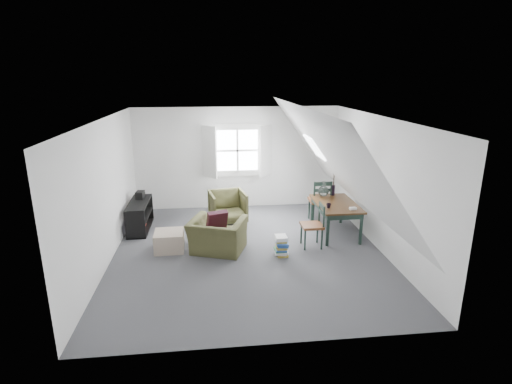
{
  "coord_description": "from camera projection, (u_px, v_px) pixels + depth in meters",
  "views": [
    {
      "loc": [
        -0.63,
        -6.93,
        3.21
      ],
      "look_at": [
        0.22,
        0.6,
        1.0
      ],
      "focal_mm": 28.0,
      "sensor_mm": 36.0,
      "label": 1
    }
  ],
  "objects": [
    {
      "name": "skylight",
      "position": [
        314.0,
        147.0,
        8.5
      ],
      "size": [
        0.35,
        0.75,
        0.47
      ],
      "primitive_type": "cube",
      "rotation": [
        0.0,
        0.95,
        0.0
      ],
      "color": "white",
      "rests_on": "slope_right"
    },
    {
      "name": "wall_right",
      "position": [
        380.0,
        184.0,
        7.5
      ],
      "size": [
        0.0,
        5.5,
        5.5
      ],
      "primitive_type": "plane",
      "rotation": [
        1.57,
        0.0,
        -1.57
      ],
      "color": "white",
      "rests_on": "ground"
    },
    {
      "name": "armchair_far",
      "position": [
        228.0,
        222.0,
        9.1
      ],
      "size": [
        0.9,
        0.91,
        0.72
      ],
      "primitive_type": "imported",
      "rotation": [
        0.0,
        0.0,
        0.17
      ],
      "color": "#414121",
      "rests_on": "floor"
    },
    {
      "name": "armchair_near",
      "position": [
        218.0,
        251.0,
        7.59
      ],
      "size": [
        1.21,
        1.14,
        0.64
      ],
      "primitive_type": "imported",
      "rotation": [
        0.0,
        0.0,
        2.8
      ],
      "color": "#414121",
      "rests_on": "floor"
    },
    {
      "name": "wall_front",
      "position": [
        270.0,
        252.0,
        4.6
      ],
      "size": [
        5.0,
        0.0,
        5.0
      ],
      "primitive_type": "plane",
      "rotation": [
        -1.57,
        0.0,
        0.0
      ],
      "color": "white",
      "rests_on": "ground"
    },
    {
      "name": "ottoman",
      "position": [
        169.0,
        241.0,
        7.6
      ],
      "size": [
        0.56,
        0.56,
        0.36
      ],
      "primitive_type": "cube",
      "rotation": [
        0.0,
        0.0,
        0.03
      ],
      "color": "tan",
      "rests_on": "floor"
    },
    {
      "name": "dormer_window",
      "position": [
        238.0,
        151.0,
        9.72
      ],
      "size": [
        1.71,
        0.35,
        1.3
      ],
      "color": "white",
      "rests_on": "wall_back"
    },
    {
      "name": "demijohn",
      "position": [
        323.0,
        191.0,
        8.63
      ],
      "size": [
        0.23,
        0.23,
        0.33
      ],
      "rotation": [
        0.0,
        0.0,
        0.28
      ],
      "color": "silver",
      "rests_on": "dining_table"
    },
    {
      "name": "floor",
      "position": [
        248.0,
        251.0,
        7.58
      ],
      "size": [
        5.5,
        5.5,
        0.0
      ],
      "primitive_type": "plane",
      "color": "#46474B",
      "rests_on": "ground"
    },
    {
      "name": "wall_back",
      "position": [
        237.0,
        158.0,
        9.85
      ],
      "size": [
        5.0,
        0.0,
        5.0
      ],
      "primitive_type": "plane",
      "rotation": [
        1.57,
        0.0,
        0.0
      ],
      "color": "white",
      "rests_on": "ground"
    },
    {
      "name": "paper_box",
      "position": [
        353.0,
        208.0,
        7.84
      ],
      "size": [
        0.14,
        0.1,
        0.04
      ],
      "primitive_type": "cube",
      "rotation": [
        0.0,
        0.0,
        0.14
      ],
      "color": "white",
      "rests_on": "dining_table"
    },
    {
      "name": "vase_twigs",
      "position": [
        333.0,
        190.0,
        8.76
      ],
      "size": [
        0.07,
        0.08,
        0.57
      ],
      "rotation": [
        0.0,
        0.0,
        0.15
      ],
      "color": "black",
      "rests_on": "dining_table"
    },
    {
      "name": "slope_left",
      "position": [
        159.0,
        162.0,
        6.91
      ],
      "size": [
        3.19,
        5.5,
        4.48
      ],
      "primitive_type": "plane",
      "rotation": [
        0.0,
        2.19,
        0.0
      ],
      "color": "white",
      "rests_on": "wall_left"
    },
    {
      "name": "media_shelf",
      "position": [
        140.0,
        217.0,
        8.58
      ],
      "size": [
        0.4,
        1.2,
        0.62
      ],
      "rotation": [
        0.0,
        0.0,
        -0.08
      ],
      "color": "black",
      "rests_on": "floor"
    },
    {
      "name": "dining_chair_near",
      "position": [
        314.0,
        225.0,
        7.69
      ],
      "size": [
        0.4,
        0.4,
        0.86
      ],
      "rotation": [
        0.0,
        0.0,
        -1.85
      ],
      "color": "brown",
      "rests_on": "floor"
    },
    {
      "name": "slope_right",
      "position": [
        332.0,
        158.0,
        7.25
      ],
      "size": [
        3.19,
        5.5,
        4.48
      ],
      "primitive_type": "plane",
      "rotation": [
        0.0,
        -2.19,
        0.0
      ],
      "color": "white",
      "rests_on": "wall_right"
    },
    {
      "name": "ceiling",
      "position": [
        247.0,
        118.0,
        6.88
      ],
      "size": [
        5.5,
        5.5,
        0.0
      ],
      "primitive_type": "plane",
      "rotation": [
        3.14,
        0.0,
        0.0
      ],
      "color": "white",
      "rests_on": "wall_back"
    },
    {
      "name": "magazine_stack",
      "position": [
        282.0,
        246.0,
        7.38
      ],
      "size": [
        0.28,
        0.33,
        0.37
      ],
      "rotation": [
        0.0,
        0.0,
        0.04
      ],
      "color": "#B29933",
      "rests_on": "floor"
    },
    {
      "name": "dining_table",
      "position": [
        336.0,
        207.0,
        8.28
      ],
      "size": [
        0.81,
        1.35,
        0.68
      ],
      "rotation": [
        0.0,
        0.0,
        -0.05
      ],
      "color": "#351F0E",
      "rests_on": "floor"
    },
    {
      "name": "dining_chair_far",
      "position": [
        320.0,
        200.0,
        8.98
      ],
      "size": [
        0.46,
        0.46,
        0.99
      ],
      "rotation": [
        0.0,
        0.0,
        3.22
      ],
      "color": "brown",
      "rests_on": "floor"
    },
    {
      "name": "cup",
      "position": [
        328.0,
        208.0,
        7.94
      ],
      "size": [
        0.1,
        0.1,
        0.09
      ],
      "primitive_type": "imported",
      "rotation": [
        0.0,
        0.0,
        -0.05
      ],
      "color": "black",
      "rests_on": "dining_table"
    },
    {
      "name": "throw_pillow",
      "position": [
        217.0,
        221.0,
        7.57
      ],
      "size": [
        0.44,
        0.34,
        0.4
      ],
      "primitive_type": "cube",
      "rotation": [
        0.31,
        0.0,
        0.35
      ],
      "color": "#340E1A",
      "rests_on": "armchair_near"
    },
    {
      "name": "electronics_box",
      "position": [
        140.0,
        195.0,
        8.74
      ],
      "size": [
        0.19,
        0.24,
        0.18
      ],
      "primitive_type": "cube",
      "rotation": [
        0.0,
        0.0,
        -0.13
      ],
      "color": "black",
      "rests_on": "media_shelf"
    },
    {
      "name": "wall_left",
      "position": [
        105.0,
        193.0,
        6.96
      ],
      "size": [
        0.0,
        5.5,
        5.5
      ],
      "primitive_type": "plane",
      "rotation": [
        1.57,
        0.0,
        1.57
      ],
      "color": "white",
      "rests_on": "ground"
    }
  ]
}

